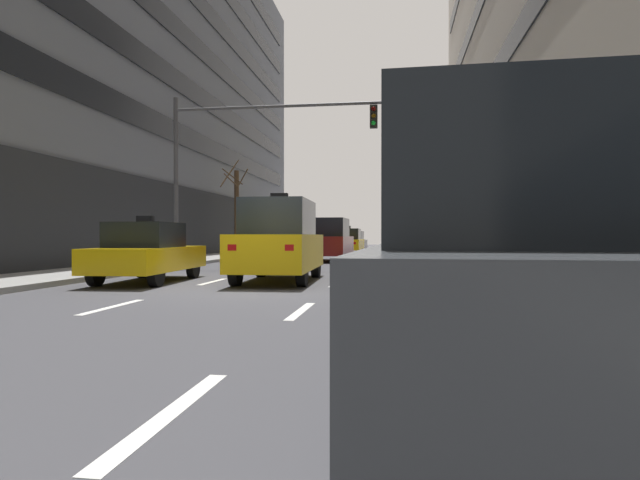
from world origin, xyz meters
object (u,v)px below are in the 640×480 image
car_parked_1 (436,258)px  taxi_driving_0 (279,241)px  car_parked_0 (503,270)px  taxi_driving_1 (148,253)px  car_driving_5 (353,242)px  taxi_driving_2 (347,242)px  taxi_driving_4 (300,241)px  traffic_signal_0 (244,147)px  car_driving_6 (330,240)px  car_driving_3 (275,244)px  street_tree_0 (236,209)px

car_parked_1 → taxi_driving_0: bearing=135.4°
taxi_driving_0 → car_parked_0: 10.84m
taxi_driving_1 → car_driving_5: 26.32m
taxi_driving_2 → taxi_driving_4: size_ratio=0.99×
car_driving_5 → traffic_signal_0: traffic_signal_0 is taller
taxi_driving_1 → car_driving_6: bearing=74.2°
taxi_driving_2 → car_driving_6: (0.00, -8.62, 0.20)m
taxi_driving_1 → taxi_driving_2: (3.39, 20.61, 0.05)m
taxi_driving_1 → car_driving_5: size_ratio=1.01×
taxi_driving_4 → car_parked_1: 26.05m
car_driving_3 → car_driving_6: car_driving_6 is taller
traffic_signal_0 → car_driving_6: bearing=64.4°
car_parked_1 → traffic_signal_0: (-6.62, 9.56, 3.86)m
taxi_driving_4 → taxi_driving_2: bearing=-20.7°
taxi_driving_0 → street_tree_0: (-6.36, 16.16, 1.73)m
taxi_driving_1 → street_tree_0: (-2.91, 16.90, 2.04)m
car_driving_6 → car_parked_1: bearing=-75.3°
taxi_driving_1 → taxi_driving_2: 20.89m
car_driving_6 → car_parked_0: bearing=-79.5°
taxi_driving_0 → taxi_driving_1: size_ratio=1.07×
car_driving_5 → car_parked_0: (4.07, -35.50, 0.24)m
taxi_driving_1 → taxi_driving_4: size_ratio=0.94×
taxi_driving_2 → taxi_driving_4: 3.59m
car_driving_3 → street_tree_0: 4.26m
car_driving_6 → traffic_signal_0: size_ratio=0.47×
car_parked_0 → street_tree_0: street_tree_0 is taller
taxi_driving_4 → car_driving_3: bearing=-90.1°
car_driving_3 → car_parked_0: (7.33, -23.96, 0.22)m
car_parked_0 → car_driving_6: bearing=100.5°
taxi_driving_4 → traffic_signal_0: 15.93m
taxi_driving_1 → car_parked_1: taxi_driving_1 is taller
taxi_driving_0 → car_parked_1: (3.90, -3.85, -0.27)m
car_driving_3 → car_parked_1: 19.16m
taxi_driving_0 → car_parked_1: bearing=-44.6°
car_driving_5 → street_tree_0: (-6.19, -9.22, 2.05)m
car_parked_0 → car_driving_3: bearing=107.0°
car_driving_6 → car_driving_5: bearing=90.5°
taxi_driving_1 → traffic_signal_0: size_ratio=0.47×
taxi_driving_2 → traffic_signal_0: size_ratio=0.49×
street_tree_0 → car_driving_5: bearing=56.1°
car_driving_5 → taxi_driving_1: bearing=-97.2°
taxi_driving_1 → car_driving_5: (3.28, 26.11, -0.01)m
car_parked_0 → street_tree_0: 28.27m
taxi_driving_2 → street_tree_0: 7.58m
taxi_driving_2 → street_tree_0: (-6.30, -3.71, 2.00)m
taxi_driving_1 → taxi_driving_4: 21.88m
taxi_driving_2 → taxi_driving_0: bearing=-89.8°
car_driving_3 → car_driving_6: 4.26m
taxi_driving_0 → car_driving_3: size_ratio=1.07×
car_driving_3 → car_parked_1: (7.33, -17.70, 0.04)m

